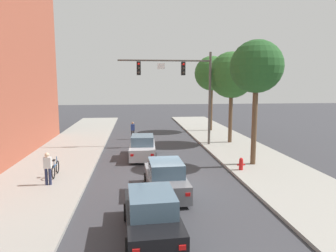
{
  "coord_description": "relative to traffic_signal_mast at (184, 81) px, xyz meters",
  "views": [
    {
      "loc": [
        -1.52,
        -15.19,
        5.17
      ],
      "look_at": [
        0.95,
        7.26,
        2.0
      ],
      "focal_mm": 32.66,
      "sensor_mm": 36.0,
      "label": 1
    }
  ],
  "objects": [
    {
      "name": "sidewalk_left",
      "position": [
        -8.95,
        -9.25,
        -5.31
      ],
      "size": [
        5.0,
        60.0,
        0.15
      ],
      "primitive_type": "cube",
      "color": "#99968E",
      "rests_on": "ground"
    },
    {
      "name": "car_following_grey",
      "position": [
        -2.57,
        -10.65,
        -4.66
      ],
      "size": [
        1.94,
        4.29,
        1.6
      ],
      "color": "slate",
      "rests_on": "ground"
    },
    {
      "name": "street_tree_third",
      "position": [
        4.16,
        7.41,
        0.78
      ],
      "size": [
        3.6,
        3.6,
        7.86
      ],
      "color": "brown",
      "rests_on": "sidewalk_right"
    },
    {
      "name": "bicycle_leaning",
      "position": [
        -8.31,
        -7.71,
        -4.84
      ],
      "size": [
        0.14,
        1.77,
        0.98
      ],
      "color": "black",
      "rests_on": "sidewalk_left"
    },
    {
      "name": "street_tree_nearest",
      "position": [
        3.37,
        -6.48,
        0.73
      ],
      "size": [
        3.18,
        3.18,
        7.61
      ],
      "color": "brown",
      "rests_on": "sidewalk_right"
    },
    {
      "name": "pedestrian_sidewalk_left_walker",
      "position": [
        -8.29,
        -9.21,
        -4.32
      ],
      "size": [
        0.36,
        0.22,
        1.64
      ],
      "color": "#232847",
      "rests_on": "sidewalk_left"
    },
    {
      "name": "ground_plane",
      "position": [
        -2.45,
        -9.25,
        -5.38
      ],
      "size": [
        120.0,
        120.0,
        0.0
      ],
      "primitive_type": "plane",
      "color": "#38383D"
    },
    {
      "name": "street_tree_second",
      "position": [
        4.14,
        0.66,
        0.45
      ],
      "size": [
        3.86,
        3.86,
        7.64
      ],
      "color": "brown",
      "rests_on": "sidewalk_right"
    },
    {
      "name": "traffic_signal_mast",
      "position": [
        0.0,
        0.0,
        0.0
      ],
      "size": [
        7.47,
        0.38,
        7.5
      ],
      "color": "#514C47",
      "rests_on": "sidewalk_right"
    },
    {
      "name": "pedestrian_crossing_road",
      "position": [
        -4.16,
        3.64,
        -4.47
      ],
      "size": [
        0.36,
        0.22,
        1.64
      ],
      "color": "#333338",
      "rests_on": "ground"
    },
    {
      "name": "fire_hydrant",
      "position": [
        2.17,
        -7.68,
        -4.88
      ],
      "size": [
        0.48,
        0.24,
        0.72
      ],
      "color": "red",
      "rests_on": "sidewalk_right"
    },
    {
      "name": "car_lead_silver",
      "position": [
        -3.45,
        -3.52,
        -4.66
      ],
      "size": [
        1.97,
        4.3,
        1.6
      ],
      "color": "#B7B7BC",
      "rests_on": "ground"
    },
    {
      "name": "sidewalk_right",
      "position": [
        4.05,
        -9.25,
        -5.31
      ],
      "size": [
        5.0,
        60.0,
        0.15
      ],
      "primitive_type": "cube",
      "color": "#99968E",
      "rests_on": "ground"
    },
    {
      "name": "car_third_black",
      "position": [
        -3.45,
        -14.62,
        -4.66
      ],
      "size": [
        1.99,
        4.31,
        1.6
      ],
      "color": "black",
      "rests_on": "ground"
    }
  ]
}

